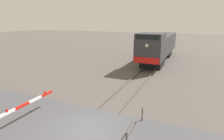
{
  "coord_description": "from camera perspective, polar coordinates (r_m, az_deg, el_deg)",
  "views": [
    {
      "loc": [
        4.59,
        -7.27,
        5.56
      ],
      "look_at": [
        -1.13,
        5.81,
        1.8
      ],
      "focal_mm": 30.53,
      "sensor_mm": 36.0,
      "label": 1
    }
  ],
  "objects": [
    {
      "name": "ground_plane",
      "position": [
        10.23,
        -7.66,
        -18.3
      ],
      "size": [
        160.0,
        160.0,
        0.0
      ],
      "primitive_type": "plane",
      "color": "#514C47"
    },
    {
      "name": "rail_track_left",
      "position": [
        10.53,
        -11.17,
        -16.93
      ],
      "size": [
        0.08,
        80.0,
        0.15
      ],
      "primitive_type": "cube",
      "color": "#59544C",
      "rests_on": "ground_plane"
    },
    {
      "name": "rail_track_right",
      "position": [
        9.89,
        -3.91,
        -18.96
      ],
      "size": [
        0.08,
        80.0,
        0.15
      ],
      "primitive_type": "cube",
      "color": "#59544C",
      "rests_on": "ground_plane"
    },
    {
      "name": "road_surface",
      "position": [
        10.19,
        -7.67,
        -17.94
      ],
      "size": [
        36.0,
        4.76,
        0.15
      ],
      "primitive_type": "cube",
      "color": "#47474C",
      "rests_on": "ground_plane"
    },
    {
      "name": "locomotive",
      "position": [
        27.23,
        13.82,
        7.1
      ],
      "size": [
        2.89,
        14.84,
        4.16
      ],
      "color": "black",
      "rests_on": "ground_plane"
    },
    {
      "name": "guard_railing",
      "position": [
        9.75,
        7.02,
        -15.79
      ],
      "size": [
        0.08,
        2.7,
        0.95
      ],
      "color": "#4C4742",
      "rests_on": "ground_plane"
    }
  ]
}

